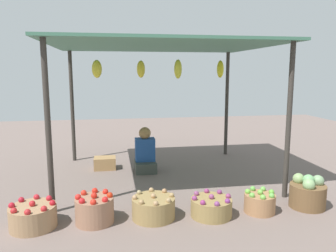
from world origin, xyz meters
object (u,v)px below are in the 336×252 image
object	(u,v)px
vendor_person	(145,154)
basket_potatoes	(153,208)
basket_cabbages	(308,193)
wooden_crate_near_vendor	(105,163)
basket_green_apples	(260,202)
basket_red_tomatoes	(95,210)
basket_purple_onions	(211,207)
basket_red_apples	(33,216)

from	to	relation	value
vendor_person	basket_potatoes	bearing A→B (deg)	-92.74
basket_cabbages	wooden_crate_near_vendor	size ratio (longest dim) A/B	1.17
basket_potatoes	basket_green_apples	world-z (taller)	basket_potatoes
basket_red_tomatoes	basket_cabbages	distance (m)	2.68
basket_green_apples	basket_red_tomatoes	bearing A→B (deg)	178.79
wooden_crate_near_vendor	basket_cabbages	bearing A→B (deg)	-39.72
basket_red_tomatoes	basket_purple_onions	xyz separation A→B (m)	(1.38, -0.05, -0.04)
basket_red_apples	basket_red_tomatoes	size ratio (longest dim) A/B	1.16
basket_potatoes	basket_purple_onions	distance (m)	0.70
basket_red_apples	wooden_crate_near_vendor	size ratio (longest dim) A/B	1.34
basket_potatoes	basket_red_tomatoes	bearing A→B (deg)	-179.34
vendor_person	basket_purple_onions	world-z (taller)	vendor_person
basket_potatoes	basket_cabbages	bearing A→B (deg)	-0.14
basket_red_apples	basket_potatoes	distance (m)	1.36
basket_purple_onions	basket_cabbages	world-z (taller)	basket_cabbages
vendor_person	basket_cabbages	size ratio (longest dim) A/B	1.74
basket_red_tomatoes	basket_purple_onions	bearing A→B (deg)	-2.18
basket_red_apples	basket_purple_onions	xyz separation A→B (m)	(2.06, -0.04, -0.02)
basket_cabbages	wooden_crate_near_vendor	xyz separation A→B (m)	(-2.61, 2.17, -0.08)
vendor_person	basket_green_apples	xyz separation A→B (m)	(1.23, -1.97, -0.17)
vendor_person	basket_cabbages	xyz separation A→B (m)	(1.90, -1.93, -0.11)
basket_potatoes	wooden_crate_near_vendor	bearing A→B (deg)	105.81
basket_potatoes	basket_purple_onions	size ratio (longest dim) A/B	1.03
vendor_person	basket_red_apples	world-z (taller)	vendor_person
basket_red_apples	basket_cabbages	world-z (taller)	basket_cabbages
basket_red_tomatoes	basket_cabbages	xyz separation A→B (m)	(2.68, 0.00, 0.03)
basket_purple_onions	basket_cabbages	bearing A→B (deg)	2.45
basket_cabbages	wooden_crate_near_vendor	world-z (taller)	basket_cabbages
wooden_crate_near_vendor	basket_red_tomatoes	bearing A→B (deg)	-91.94
vendor_person	basket_green_apples	bearing A→B (deg)	-58.06
basket_green_apples	basket_cabbages	size ratio (longest dim) A/B	0.85
basket_potatoes	basket_red_apples	bearing A→B (deg)	-179.22
vendor_person	basket_cabbages	distance (m)	2.71
basket_purple_onions	basket_potatoes	bearing A→B (deg)	175.03
basket_red_apples	wooden_crate_near_vendor	distance (m)	2.31
basket_red_tomatoes	basket_purple_onions	distance (m)	1.38
vendor_person	basket_potatoes	distance (m)	1.93
vendor_person	basket_purple_onions	xyz separation A→B (m)	(0.60, -1.98, -0.18)
vendor_person	basket_red_tomatoes	bearing A→B (deg)	-111.93
vendor_person	basket_red_tomatoes	distance (m)	2.09
basket_potatoes	basket_green_apples	size ratio (longest dim) A/B	1.35
basket_red_tomatoes	basket_potatoes	size ratio (longest dim) A/B	0.86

